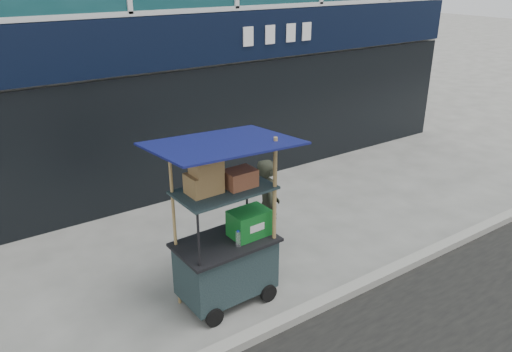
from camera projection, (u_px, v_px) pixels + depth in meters
ground at (272, 318)px, 6.29m from camera, size 80.00×80.00×0.00m
curb at (281, 323)px, 6.12m from camera, size 80.00×0.18×0.12m
vendor_cart at (227, 246)px, 6.35m from camera, size 1.73×1.25×2.29m
vendor_man at (268, 207)px, 7.47m from camera, size 0.55×0.66×1.53m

